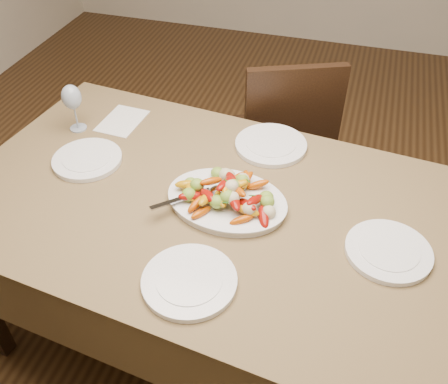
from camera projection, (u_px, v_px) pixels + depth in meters
floor at (260, 324)px, 2.19m from camera, size 6.00×6.00×0.00m
dining_table at (224, 279)px, 1.90m from camera, size 1.95×1.24×0.76m
chair_far at (280, 138)px, 2.44m from camera, size 0.55×0.55×0.95m
serving_platter at (227, 202)px, 1.65m from camera, size 0.42×0.33×0.02m
roasted_vegetables at (227, 189)px, 1.61m from camera, size 0.34×0.25×0.09m
serving_spoon at (204, 195)px, 1.62m from camera, size 0.25×0.23×0.03m
plate_left at (87, 160)px, 1.83m from camera, size 0.25×0.25×0.02m
plate_right at (388, 251)px, 1.49m from camera, size 0.26×0.26×0.02m
plate_far at (271, 145)px, 1.90m from camera, size 0.27×0.27×0.02m
plate_near at (189, 281)px, 1.40m from camera, size 0.27×0.27×0.02m
wine_glass at (74, 107)px, 1.93m from camera, size 0.08×0.08×0.20m
menu_card at (122, 121)px, 2.04m from camera, size 0.16×0.22×0.00m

